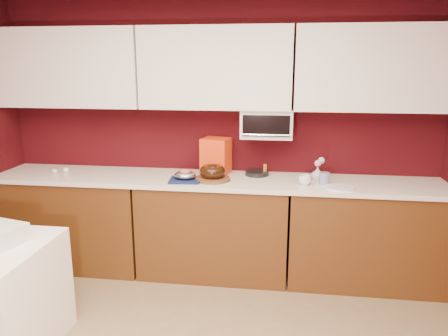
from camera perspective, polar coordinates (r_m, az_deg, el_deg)
wall_back at (r=4.10m, az=-0.65°, el=4.51°), size 4.00×0.02×2.50m
base_cabinet_left at (r=4.42m, az=-18.75°, el=-6.55°), size 1.31×0.58×0.86m
base_cabinet_center at (r=4.01m, az=-1.29°, el=-7.84°), size 1.31×0.58×0.86m
base_cabinet_right at (r=4.03m, az=17.97°, el=-8.42°), size 1.31×0.58×0.86m
countertop at (r=3.87m, az=-1.32°, el=-1.62°), size 4.00×0.62×0.04m
upper_cabinet_left at (r=4.30m, az=-19.33°, el=12.23°), size 1.31×0.33×0.70m
upper_cabinet_center at (r=3.88m, az=-1.05°, el=12.91°), size 1.31×0.33×0.70m
upper_cabinet_right at (r=3.90m, az=19.15°, el=12.19°), size 1.31×0.33×0.70m
toaster_oven at (r=3.89m, az=5.62°, el=5.83°), size 0.45×0.30×0.25m
toaster_oven_door at (r=3.73m, az=5.51°, el=5.51°), size 0.40×0.02×0.18m
toaster_oven_handle at (r=3.73m, az=5.48°, el=4.33°), size 0.42×0.02×0.02m
cake_base at (r=3.79m, az=-1.51°, el=-1.43°), size 0.35×0.35×0.03m
bundt_cake at (r=3.77m, az=-1.52°, el=-0.46°), size 0.29×0.29×0.09m
navy_towel at (r=3.78m, az=-5.10°, el=-1.57°), size 0.28×0.24×0.02m
foil_ham_nest at (r=3.77m, az=-5.11°, el=-0.91°), size 0.22×0.19×0.07m
roasted_ham at (r=3.76m, az=-5.12°, el=-0.54°), size 0.11×0.10×0.06m
pandoro_box at (r=4.01m, az=-1.05°, el=1.60°), size 0.28×0.26×0.33m
dark_pan at (r=3.98m, az=4.32°, el=-0.67°), size 0.28×0.28×0.04m
coffee_mug at (r=3.71m, az=10.53°, el=-1.42°), size 0.12×0.12×0.10m
blue_jar at (r=3.75m, az=12.98°, el=-1.34°), size 0.09×0.09×0.10m
flower_vase at (r=3.88m, az=12.11°, el=-0.60°), size 0.11×0.11×0.13m
flower_pink at (r=3.86m, az=12.17°, el=0.60°), size 0.06×0.06×0.06m
flower_blue at (r=3.88m, az=12.61°, el=0.97°), size 0.06×0.06×0.06m
china_plate at (r=3.68m, az=14.92°, el=-2.46°), size 0.25×0.25×0.01m
amber_bottle at (r=3.98m, az=5.38°, el=-0.22°), size 0.04×0.04×0.10m
egg_left at (r=4.32m, az=-21.25°, el=-0.39°), size 0.06×0.06×0.04m
egg_right at (r=4.34m, az=-19.96°, el=-0.22°), size 0.07×0.06×0.04m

